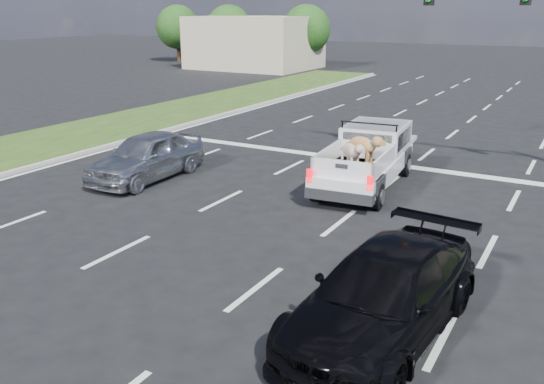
{
  "coord_description": "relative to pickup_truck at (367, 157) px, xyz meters",
  "views": [
    {
      "loc": [
        6.83,
        -8.35,
        5.04
      ],
      "look_at": [
        0.98,
        2.0,
        1.24
      ],
      "focal_mm": 38.0,
      "sensor_mm": 36.0,
      "label": 1
    }
  ],
  "objects": [
    {
      "name": "black_coupe",
      "position": [
        3.15,
        -7.65,
        -0.19
      ],
      "size": [
        2.37,
        4.95,
        1.39
      ],
      "primitive_type": "imported",
      "rotation": [
        0.0,
        0.0,
        -0.09
      ],
      "color": "black",
      "rests_on": "ground"
    },
    {
      "name": "tree_far_c",
      "position": [
        -17.18,
        30.67,
        2.4
      ],
      "size": [
        4.2,
        4.2,
        5.4
      ],
      "color": "#332114",
      "rests_on": "ground"
    },
    {
      "name": "road_markings",
      "position": [
        -1.18,
        -0.77,
        -0.88
      ],
      "size": [
        17.75,
        60.0,
        0.01
      ],
      "color": "silver",
      "rests_on": "ground"
    },
    {
      "name": "curb_left",
      "position": [
        -10.23,
        -1.33,
        -0.81
      ],
      "size": [
        0.15,
        60.0,
        0.14
      ],
      "primitive_type": "cube",
      "color": "#ABA29C",
      "rests_on": "ground"
    },
    {
      "name": "silver_sedan",
      "position": [
        -6.14,
        -2.66,
        -0.16
      ],
      "size": [
        1.77,
        4.27,
        1.45
      ],
      "primitive_type": "imported",
      "rotation": [
        0.0,
        0.0,
        0.01
      ],
      "color": "#A7A9AE",
      "rests_on": "ground"
    },
    {
      "name": "ground",
      "position": [
        -1.18,
        -7.33,
        -0.88
      ],
      "size": [
        160.0,
        160.0,
        0.0
      ],
      "primitive_type": "plane",
      "color": "black",
      "rests_on": "ground"
    },
    {
      "name": "tree_far_a",
      "position": [
        -31.18,
        30.67,
        2.4
      ],
      "size": [
        4.2,
        4.2,
        5.4
      ],
      "color": "#332114",
      "rests_on": "ground"
    },
    {
      "name": "pickup_truck",
      "position": [
        0.0,
        0.0,
        0.0
      ],
      "size": [
        2.29,
        5.19,
        1.89
      ],
      "rotation": [
        0.0,
        0.0,
        0.09
      ],
      "color": "black",
      "rests_on": "ground"
    },
    {
      "name": "tree_far_b",
      "position": [
        -25.18,
        30.67,
        2.4
      ],
      "size": [
        4.2,
        4.2,
        5.4
      ],
      "color": "#332114",
      "rests_on": "ground"
    },
    {
      "name": "grass_median_left",
      "position": [
        -12.68,
        -1.33,
        -0.83
      ],
      "size": [
        5.0,
        60.0,
        0.1
      ],
      "primitive_type": "cube",
      "color": "#1D3F13",
      "rests_on": "ground"
    },
    {
      "name": "building_left",
      "position": [
        -21.18,
        28.67,
        1.32
      ],
      "size": [
        10.0,
        8.0,
        4.4
      ],
      "primitive_type": "cube",
      "color": "#B7A88C",
      "rests_on": "ground"
    }
  ]
}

